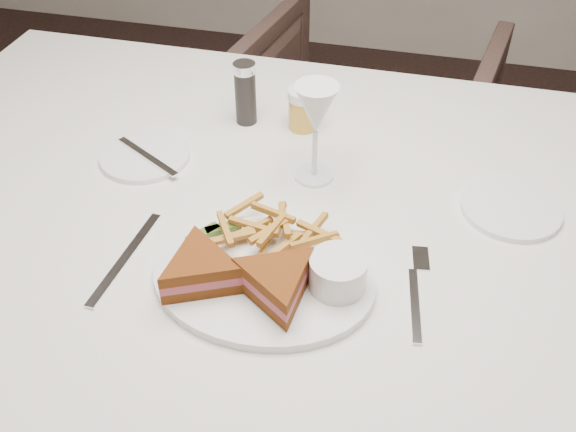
{
  "coord_description": "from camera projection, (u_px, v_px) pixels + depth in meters",
  "views": [
    {
      "loc": [
        -0.08,
        -0.41,
        1.42
      ],
      "look_at": [
        -0.26,
        0.29,
        0.8
      ],
      "focal_mm": 40.0,
      "sensor_mm": 36.0,
      "label": 1
    }
  ],
  "objects": [
    {
      "name": "chair_far",
      "position": [
        359.0,
        132.0,
        1.92
      ],
      "size": [
        0.79,
        0.76,
        0.71
      ],
      "primitive_type": "imported",
      "rotation": [
        0.0,
        0.0,
        2.97
      ],
      "color": "#47322C",
      "rests_on": "ground"
    },
    {
      "name": "table_setting",
      "position": [
        278.0,
        221.0,
        0.96
      ],
      "size": [
        0.79,
        0.6,
        0.18
      ],
      "color": "white",
      "rests_on": "table"
    },
    {
      "name": "table",
      "position": [
        294.0,
        362.0,
        1.27
      ],
      "size": [
        1.58,
        1.06,
        0.75
      ],
      "primitive_type": "cube",
      "rotation": [
        0.0,
        0.0,
        -0.0
      ],
      "color": "silver",
      "rests_on": "ground"
    }
  ]
}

